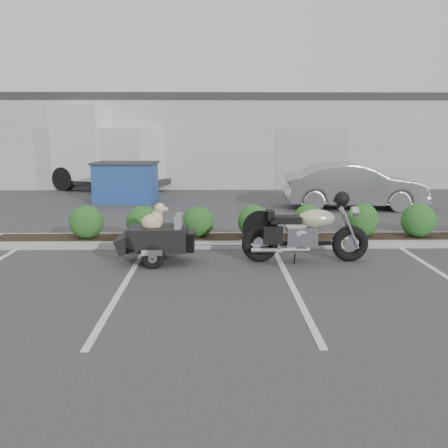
{
  "coord_description": "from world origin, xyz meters",
  "views": [
    {
      "loc": [
        -0.02,
        -7.95,
        2.43
      ],
      "look_at": [
        0.14,
        0.63,
        0.75
      ],
      "focal_mm": 38.0,
      "sensor_mm": 36.0,
      "label": 1
    }
  ],
  "objects_px": {
    "pet_trailer": "(157,237)",
    "delivery_truck": "(85,149)",
    "dumpster": "(126,182)",
    "sedan": "(354,186)",
    "motorcycle": "(305,233)"
  },
  "relations": [
    {
      "from": "pet_trailer",
      "to": "delivery_truck",
      "type": "distance_m",
      "value": 13.03
    },
    {
      "from": "delivery_truck",
      "to": "dumpster",
      "type": "bearing_deg",
      "value": -35.86
    },
    {
      "from": "sedan",
      "to": "delivery_truck",
      "type": "xyz_separation_m",
      "value": [
        -10.07,
        5.91,
        0.95
      ]
    },
    {
      "from": "pet_trailer",
      "to": "sedan",
      "type": "bearing_deg",
      "value": 48.49
    },
    {
      "from": "sedan",
      "to": "delivery_truck",
      "type": "bearing_deg",
      "value": 63.87
    },
    {
      "from": "motorcycle",
      "to": "pet_trailer",
      "type": "xyz_separation_m",
      "value": [
        -2.79,
        0.02,
        -0.07
      ]
    },
    {
      "from": "motorcycle",
      "to": "sedan",
      "type": "bearing_deg",
      "value": 66.42
    },
    {
      "from": "motorcycle",
      "to": "sedan",
      "type": "xyz_separation_m",
      "value": [
        2.73,
        6.27,
        0.17
      ]
    },
    {
      "from": "sedan",
      "to": "dumpster",
      "type": "relative_size",
      "value": 1.97
    },
    {
      "from": "sedan",
      "to": "motorcycle",
      "type": "bearing_deg",
      "value": 160.75
    },
    {
      "from": "pet_trailer",
      "to": "delivery_truck",
      "type": "height_order",
      "value": "delivery_truck"
    },
    {
      "from": "motorcycle",
      "to": "dumpster",
      "type": "relative_size",
      "value": 1.08
    },
    {
      "from": "motorcycle",
      "to": "delivery_truck",
      "type": "height_order",
      "value": "delivery_truck"
    },
    {
      "from": "dumpster",
      "to": "motorcycle",
      "type": "bearing_deg",
      "value": -54.31
    },
    {
      "from": "pet_trailer",
      "to": "delivery_truck",
      "type": "bearing_deg",
      "value": 110.51
    }
  ]
}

